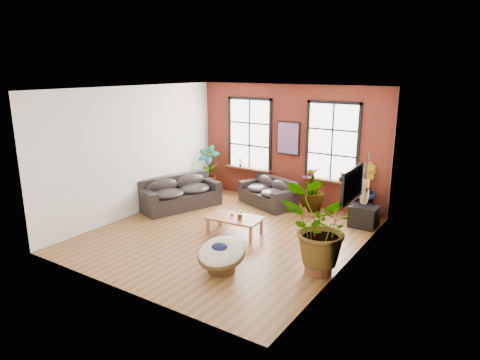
# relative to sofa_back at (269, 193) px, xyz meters

# --- Properties ---
(room) EXTENTS (6.04, 6.54, 3.54)m
(room) POSITION_rel_sofa_back_xyz_m (0.30, -2.47, 1.38)
(room) COLOR brown
(room) RESTS_ON ground
(sofa_back) EXTENTS (1.97, 1.47, 0.82)m
(sofa_back) POSITION_rel_sofa_back_xyz_m (0.00, 0.00, 0.00)
(sofa_back) COLOR black
(sofa_back) RESTS_ON ground
(sofa_left) EXTENTS (1.67, 2.48, 0.91)m
(sofa_left) POSITION_rel_sofa_back_xyz_m (-2.07, -1.61, 0.04)
(sofa_left) COLOR black
(sofa_left) RESTS_ON ground
(coffee_table) EXTENTS (1.39, 0.89, 0.51)m
(coffee_table) POSITION_rel_sofa_back_xyz_m (0.42, -2.44, 0.01)
(coffee_table) COLOR #955935
(coffee_table) RESTS_ON ground
(papasan_chair) EXTENTS (1.06, 1.07, 0.72)m
(papasan_chair) POSITION_rel_sofa_back_xyz_m (1.33, -4.26, 0.00)
(papasan_chair) COLOR #52381D
(papasan_chair) RESTS_ON ground
(poster) EXTENTS (0.74, 0.06, 0.98)m
(poster) POSITION_rel_sofa_back_xyz_m (0.30, 0.57, 1.58)
(poster) COLOR black
(poster) RESTS_ON room
(tv_wall_unit) EXTENTS (0.13, 1.86, 1.20)m
(tv_wall_unit) POSITION_rel_sofa_back_xyz_m (3.23, -2.02, 1.17)
(tv_wall_unit) COLOR black
(tv_wall_unit) RESTS_ON room
(media_box) EXTENTS (0.68, 0.57, 0.56)m
(media_box) POSITION_rel_sofa_back_xyz_m (2.92, -0.24, -0.09)
(media_box) COLOR black
(media_box) RESTS_ON ground
(pot_back_left) EXTENTS (0.56, 0.56, 0.36)m
(pot_back_left) POSITION_rel_sofa_back_xyz_m (-2.31, 0.09, -0.19)
(pot_back_left) COLOR brown
(pot_back_left) RESTS_ON ground
(pot_back_right) EXTENTS (0.55, 0.55, 0.35)m
(pot_back_right) POSITION_rel_sofa_back_xyz_m (2.65, 0.34, -0.19)
(pot_back_right) COLOR brown
(pot_back_right) RESTS_ON ground
(pot_right_wall) EXTENTS (0.66, 0.66, 0.40)m
(pot_right_wall) POSITION_rel_sofa_back_xyz_m (2.97, -3.25, -0.17)
(pot_right_wall) COLOR brown
(pot_right_wall) RESTS_ON ground
(pot_mid) EXTENTS (0.62, 0.62, 0.35)m
(pot_mid) POSITION_rel_sofa_back_xyz_m (1.40, -0.17, -0.20)
(pot_mid) COLOR brown
(pot_mid) RESTS_ON ground
(floor_plant_back_left) EXTENTS (0.80, 0.59, 1.41)m
(floor_plant_back_left) POSITION_rel_sofa_back_xyz_m (-2.27, 0.07, 0.48)
(floor_plant_back_left) COLOR #1E4B14
(floor_plant_back_left) RESTS_ON ground
(floor_plant_back_right) EXTENTS (0.98, 0.96, 1.39)m
(floor_plant_back_right) POSITION_rel_sofa_back_xyz_m (2.66, 0.36, 0.47)
(floor_plant_back_right) COLOR #1E4B14
(floor_plant_back_right) RESTS_ON ground
(floor_plant_right_wall) EXTENTS (1.85, 1.79, 1.57)m
(floor_plant_right_wall) POSITION_rel_sofa_back_xyz_m (2.93, -3.27, 0.58)
(floor_plant_right_wall) COLOR #1E4B14
(floor_plant_right_wall) RESTS_ON ground
(floor_plant_mid) EXTENTS (0.86, 0.86, 1.26)m
(floor_plant_mid) POSITION_rel_sofa_back_xyz_m (1.43, -0.15, 0.40)
(floor_plant_mid) COLOR #1E4B14
(floor_plant_mid) RESTS_ON ground
(table_plant) EXTENTS (0.22, 0.19, 0.24)m
(table_plant) POSITION_rel_sofa_back_xyz_m (0.64, -2.51, 0.18)
(table_plant) COLOR #1E4B14
(table_plant) RESTS_ON coffee_table
(sill_plant_left) EXTENTS (0.17, 0.17, 0.27)m
(sill_plant_left) POSITION_rel_sofa_back_xyz_m (-1.35, 0.52, 0.67)
(sill_plant_left) COLOR #1E4B14
(sill_plant_left) RESTS_ON room
(sill_plant_right) EXTENTS (0.19, 0.19, 0.27)m
(sill_plant_right) POSITION_rel_sofa_back_xyz_m (2.00, 0.52, 0.67)
(sill_plant_right) COLOR #1E4B14
(sill_plant_right) RESTS_ON room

